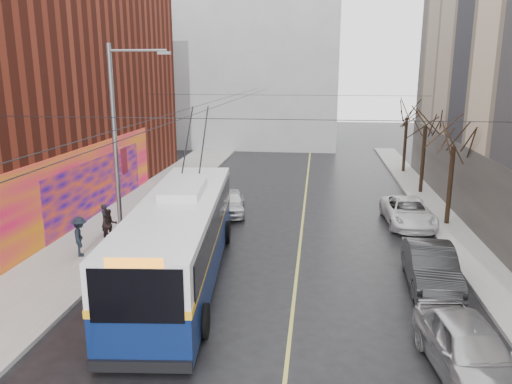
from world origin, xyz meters
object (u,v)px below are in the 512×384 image
Objects in this scene: pedestrian_b at (110,225)px; tree_near at (455,131)px; pedestrian_a at (106,220)px; parked_car_a at (469,349)px; trolleybus at (180,237)px; parked_car_c at (408,212)px; tree_mid at (427,114)px; parked_car_b at (431,266)px; streetlight_pole at (119,145)px; following_car at (230,202)px; pedestrian_c at (80,237)px; tree_far at (408,107)px.

tree_near is at bearing -21.53° from pedestrian_b.
parked_car_a is at bearing -115.83° from pedestrian_a.
trolleybus reaches higher than parked_car_c.
tree_near is 1.28× the size of parked_car_c.
tree_mid reaches higher than parked_car_b.
tree_mid reaches higher than tree_near.
parked_car_b is at bearing -8.29° from streetlight_pole.
tree_near is 12.42m from following_car.
parked_car_c is at bearing 24.45° from streetlight_pole.
parked_car_b is (0.25, 5.81, -0.01)m from parked_car_a.
pedestrian_a is 0.91× the size of pedestrian_c.
tree_near is 14.54m from parked_car_a.
parked_car_a is at bearing -95.37° from parked_car_c.
pedestrian_b is at bearing -131.07° from tree_far.
trolleybus reaches higher than following_car.
trolleybus is 9.52m from parked_car_b.
pedestrian_a is at bearing 88.62° from pedestrian_b.
parked_car_c is (-2.00, -7.03, -4.56)m from tree_mid.
tree_far is (15.14, 20.00, 0.30)m from streetlight_pole.
tree_mid is 19.79m from trolleybus.
pedestrian_a is 2.71m from pedestrian_c.
tree_far reaches higher than pedestrian_c.
pedestrian_a is at bearing 138.68° from parked_car_a.
tree_far reaches higher than pedestrian_a.
tree_far is at bearing 79.56° from parked_car_c.
trolleybus reaches higher than parked_car_b.
parked_car_c is 16.29m from pedestrian_c.
tree_far reaches higher than parked_car_b.
parked_car_b is at bearing -96.46° from tree_far.
parked_car_b reaches higher than following_car.
tree_mid is 13.90m from following_car.
pedestrian_c is at bearing -157.63° from parked_car_c.
parked_car_a is at bearing -101.28° from tree_near.
streetlight_pole is at bearing -83.31° from pedestrian_b.
tree_near is 7.01m from tree_mid.
tree_far is at bearing 90.00° from tree_mid.
parked_car_a is 2.69× the size of pedestrian_c.
trolleybus is at bearing -118.03° from tree_far.
streetlight_pole reaches higher than pedestrian_c.
tree_near is 17.79m from pedestrian_a.
tree_far is 28.13m from parked_car_a.
tree_near is 0.48× the size of trolleybus.
following_car is at bearing 82.50° from trolleybus.
pedestrian_a is at bearing 133.27° from trolleybus.
pedestrian_b is at bearing 134.99° from trolleybus.
parked_car_b is 14.36m from pedestrian_c.
tree_mid is 20.61m from pedestrian_b.
parked_car_c reaches higher than following_car.
tree_near is at bearing 21.62° from streetlight_pole.
parked_car_a is 17.02m from pedestrian_a.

